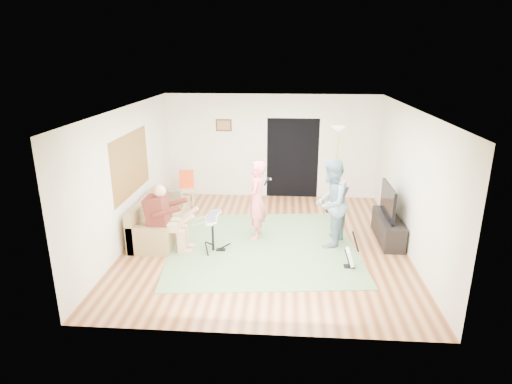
{
  "coord_description": "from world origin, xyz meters",
  "views": [
    {
      "loc": [
        0.38,
        -7.96,
        3.68
      ],
      "look_at": [
        -0.22,
        0.3,
        0.98
      ],
      "focal_mm": 30.0,
      "sensor_mm": 36.0,
      "label": 1
    }
  ],
  "objects_px": {
    "torchiere_lamp": "(337,154)",
    "tv_cabinet": "(388,228)",
    "singer": "(256,200)",
    "guitarist": "(331,203)",
    "television": "(388,201)",
    "sofa": "(157,224)",
    "drum_kit": "(213,235)",
    "dining_chair": "(187,193)",
    "guitar_spare": "(350,257)"
  },
  "relations": [
    {
      "from": "singer",
      "to": "tv_cabinet",
      "type": "distance_m",
      "value": 2.77
    },
    {
      "from": "sofa",
      "to": "guitar_spare",
      "type": "xyz_separation_m",
      "value": [
        3.85,
        -1.15,
        -0.06
      ]
    },
    {
      "from": "singer",
      "to": "guitarist",
      "type": "relative_size",
      "value": 0.93
    },
    {
      "from": "singer",
      "to": "guitarist",
      "type": "distance_m",
      "value": 1.5
    },
    {
      "from": "dining_chair",
      "to": "tv_cabinet",
      "type": "relative_size",
      "value": 0.62
    },
    {
      "from": "sofa",
      "to": "torchiere_lamp",
      "type": "xyz_separation_m",
      "value": [
        3.85,
        1.72,
        1.16
      ]
    },
    {
      "from": "drum_kit",
      "to": "guitar_spare",
      "type": "xyz_separation_m",
      "value": [
        2.57,
        -0.5,
        -0.13
      ]
    },
    {
      "from": "singer",
      "to": "television",
      "type": "bearing_deg",
      "value": 97.23
    },
    {
      "from": "drum_kit",
      "to": "guitarist",
      "type": "relative_size",
      "value": 0.43
    },
    {
      "from": "tv_cabinet",
      "to": "drum_kit",
      "type": "bearing_deg",
      "value": -167.51
    },
    {
      "from": "dining_chair",
      "to": "drum_kit",
      "type": "bearing_deg",
      "value": -76.12
    },
    {
      "from": "tv_cabinet",
      "to": "television",
      "type": "relative_size",
      "value": 1.29
    },
    {
      "from": "guitar_spare",
      "to": "tv_cabinet",
      "type": "bearing_deg",
      "value": 53.77
    },
    {
      "from": "sofa",
      "to": "guitarist",
      "type": "relative_size",
      "value": 1.12
    },
    {
      "from": "singer",
      "to": "tv_cabinet",
      "type": "height_order",
      "value": "singer"
    },
    {
      "from": "sofa",
      "to": "drum_kit",
      "type": "relative_size",
      "value": 2.62
    },
    {
      "from": "drum_kit",
      "to": "television",
      "type": "height_order",
      "value": "television"
    },
    {
      "from": "guitar_spare",
      "to": "television",
      "type": "bearing_deg",
      "value": 55.26
    },
    {
      "from": "guitarist",
      "to": "dining_chair",
      "type": "distance_m",
      "value": 4.03
    },
    {
      "from": "tv_cabinet",
      "to": "guitar_spare",
      "type": "bearing_deg",
      "value": -126.23
    },
    {
      "from": "drum_kit",
      "to": "sofa",
      "type": "bearing_deg",
      "value": 153.23
    },
    {
      "from": "torchiere_lamp",
      "to": "tv_cabinet",
      "type": "bearing_deg",
      "value": -59.52
    },
    {
      "from": "torchiere_lamp",
      "to": "tv_cabinet",
      "type": "distance_m",
      "value": 2.19
    },
    {
      "from": "singer",
      "to": "torchiere_lamp",
      "type": "height_order",
      "value": "torchiere_lamp"
    },
    {
      "from": "guitarist",
      "to": "tv_cabinet",
      "type": "relative_size",
      "value": 1.26
    },
    {
      "from": "television",
      "to": "sofa",
      "type": "bearing_deg",
      "value": -178.49
    },
    {
      "from": "singer",
      "to": "torchiere_lamp",
      "type": "relative_size",
      "value": 0.79
    },
    {
      "from": "sofa",
      "to": "dining_chair",
      "type": "bearing_deg",
      "value": 84.29
    },
    {
      "from": "torchiere_lamp",
      "to": "television",
      "type": "xyz_separation_m",
      "value": [
        0.89,
        -1.6,
        -0.58
      ]
    },
    {
      "from": "singer",
      "to": "drum_kit",
      "type": "bearing_deg",
      "value": -42.1
    },
    {
      "from": "torchiere_lamp",
      "to": "tv_cabinet",
      "type": "xyz_separation_m",
      "value": [
        0.94,
        -1.6,
        -1.18
      ]
    },
    {
      "from": "guitar_spare",
      "to": "dining_chair",
      "type": "bearing_deg",
      "value": 139.84
    },
    {
      "from": "drum_kit",
      "to": "tv_cabinet",
      "type": "xyz_separation_m",
      "value": [
        3.5,
        0.78,
        -0.08
      ]
    },
    {
      "from": "guitar_spare",
      "to": "drum_kit",
      "type": "bearing_deg",
      "value": 168.99
    },
    {
      "from": "guitarist",
      "to": "guitar_spare",
      "type": "distance_m",
      "value": 1.21
    },
    {
      "from": "sofa",
      "to": "drum_kit",
      "type": "distance_m",
      "value": 1.44
    },
    {
      "from": "sofa",
      "to": "dining_chair",
      "type": "distance_m",
      "value": 1.95
    },
    {
      "from": "drum_kit",
      "to": "tv_cabinet",
      "type": "distance_m",
      "value": 3.59
    },
    {
      "from": "guitarist",
      "to": "drum_kit",
      "type": "bearing_deg",
      "value": -57.56
    },
    {
      "from": "singer",
      "to": "guitarist",
      "type": "xyz_separation_m",
      "value": [
        1.48,
        -0.26,
        0.06
      ]
    },
    {
      "from": "dining_chair",
      "to": "tv_cabinet",
      "type": "height_order",
      "value": "dining_chair"
    },
    {
      "from": "guitarist",
      "to": "dining_chair",
      "type": "height_order",
      "value": "guitarist"
    },
    {
      "from": "torchiere_lamp",
      "to": "dining_chair",
      "type": "bearing_deg",
      "value": 176.57
    },
    {
      "from": "guitar_spare",
      "to": "television",
      "type": "distance_m",
      "value": 1.68
    },
    {
      "from": "guitarist",
      "to": "dining_chair",
      "type": "xyz_separation_m",
      "value": [
        -3.37,
        2.14,
        -0.57
      ]
    },
    {
      "from": "drum_kit",
      "to": "singer",
      "type": "height_order",
      "value": "singer"
    },
    {
      "from": "drum_kit",
      "to": "tv_cabinet",
      "type": "height_order",
      "value": "drum_kit"
    },
    {
      "from": "singer",
      "to": "guitarist",
      "type": "height_order",
      "value": "guitarist"
    },
    {
      "from": "guitar_spare",
      "to": "dining_chair",
      "type": "height_order",
      "value": "dining_chair"
    },
    {
      "from": "guitarist",
      "to": "singer",
      "type": "bearing_deg",
      "value": -78.85
    }
  ]
}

